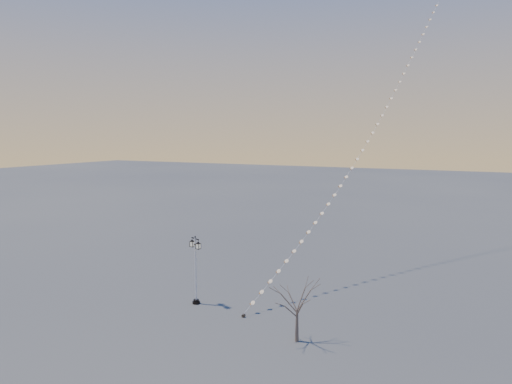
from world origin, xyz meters
The scene contains 4 objects.
ground centered at (0.00, 0.00, 0.00)m, with size 300.00×300.00×0.00m, color #4D4F4E.
street_lamp centered at (-3.32, 2.55, 2.82)m, with size 1.22×0.80×5.10m.
bare_tree centered at (5.65, 0.03, 2.55)m, with size 2.22×2.22×3.68m.
kite_train centered at (5.49, 20.06, 15.42)m, with size 9.53×37.02×31.00m.
Camera 1 is at (15.15, -24.60, 12.38)m, focal length 32.02 mm.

